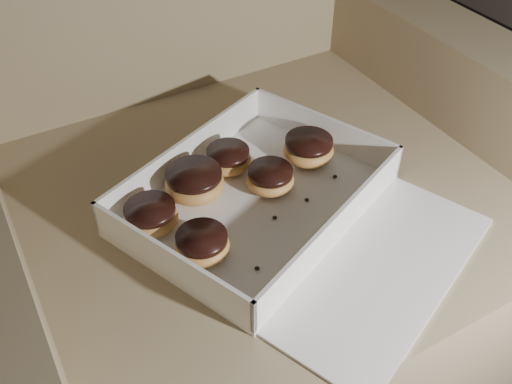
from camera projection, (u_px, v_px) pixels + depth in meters
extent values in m
cube|color=#90835C|center=(250.00, 267.00, 1.09)|extent=(0.79, 0.79, 0.46)
cube|color=#90835C|center=(7.00, 338.00, 0.88)|extent=(0.13, 0.79, 0.62)
cube|color=#90835C|center=(428.00, 166.00, 1.20)|extent=(0.13, 0.79, 0.62)
cube|color=white|center=(256.00, 204.00, 0.88)|extent=(0.46, 0.41, 0.01)
cube|color=white|center=(187.00, 153.00, 0.92)|extent=(0.35, 0.16, 0.06)
cube|color=white|center=(336.00, 228.00, 0.79)|extent=(0.35, 0.16, 0.06)
cube|color=white|center=(169.00, 263.00, 0.74)|extent=(0.12, 0.27, 0.06)
cube|color=white|center=(323.00, 130.00, 0.97)|extent=(0.12, 0.27, 0.06)
cube|color=#BD4C63|center=(325.00, 129.00, 0.97)|extent=(0.11, 0.26, 0.05)
cube|color=white|center=(385.00, 272.00, 0.78)|extent=(0.41, 0.30, 0.01)
ellipsoid|color=#E2934F|center=(228.00, 160.00, 0.92)|extent=(0.07, 0.07, 0.04)
cylinder|color=black|center=(228.00, 152.00, 0.91)|extent=(0.07, 0.07, 0.01)
ellipsoid|color=#E2934F|center=(270.00, 180.00, 0.89)|extent=(0.08, 0.08, 0.04)
cylinder|color=black|center=(270.00, 172.00, 0.88)|extent=(0.07, 0.07, 0.01)
ellipsoid|color=#E2934F|center=(308.00, 150.00, 0.94)|extent=(0.08, 0.08, 0.04)
cylinder|color=black|center=(309.00, 142.00, 0.93)|extent=(0.08, 0.08, 0.01)
ellipsoid|color=#E2934F|center=(151.00, 218.00, 0.82)|extent=(0.08, 0.08, 0.04)
cylinder|color=black|center=(150.00, 209.00, 0.81)|extent=(0.07, 0.07, 0.01)
ellipsoid|color=#E2934F|center=(195.00, 184.00, 0.87)|extent=(0.09, 0.09, 0.04)
cylinder|color=black|center=(194.00, 174.00, 0.86)|extent=(0.09, 0.09, 0.01)
ellipsoid|color=#E2934F|center=(202.00, 246.00, 0.78)|extent=(0.08, 0.08, 0.04)
cylinder|color=black|center=(201.00, 238.00, 0.77)|extent=(0.07, 0.07, 0.01)
ellipsoid|color=black|center=(257.00, 268.00, 0.77)|extent=(0.01, 0.01, 0.00)
ellipsoid|color=black|center=(275.00, 218.00, 0.85)|extent=(0.01, 0.01, 0.00)
ellipsoid|color=black|center=(335.00, 176.00, 0.92)|extent=(0.01, 0.01, 0.00)
ellipsoid|color=black|center=(307.00, 200.00, 0.87)|extent=(0.01, 0.01, 0.00)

